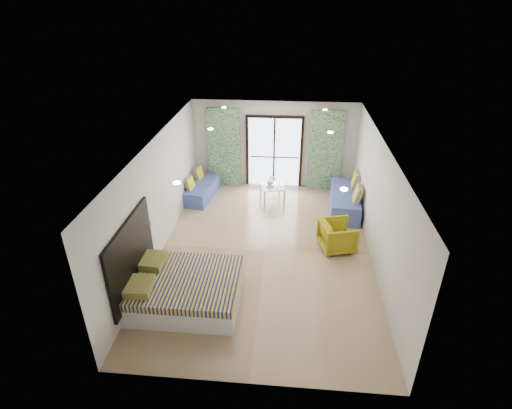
# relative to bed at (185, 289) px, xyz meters

# --- Properties ---
(floor) EXTENTS (5.00, 7.50, 0.01)m
(floor) POSITION_rel_bed_xyz_m (1.48, 1.95, -0.31)
(floor) COLOR #967959
(floor) RESTS_ON ground
(ceiling) EXTENTS (5.00, 7.50, 0.01)m
(ceiling) POSITION_rel_bed_xyz_m (1.48, 1.95, 2.39)
(ceiling) COLOR silver
(ceiling) RESTS_ON ground
(wall_back) EXTENTS (5.00, 0.01, 2.70)m
(wall_back) POSITION_rel_bed_xyz_m (1.48, 5.70, 1.04)
(wall_back) COLOR silver
(wall_back) RESTS_ON ground
(wall_front) EXTENTS (5.00, 0.01, 2.70)m
(wall_front) POSITION_rel_bed_xyz_m (1.48, -1.80, 1.04)
(wall_front) COLOR silver
(wall_front) RESTS_ON ground
(wall_left) EXTENTS (0.01, 7.50, 2.70)m
(wall_left) POSITION_rel_bed_xyz_m (-1.02, 1.95, 1.04)
(wall_left) COLOR silver
(wall_left) RESTS_ON ground
(wall_right) EXTENTS (0.01, 7.50, 2.70)m
(wall_right) POSITION_rel_bed_xyz_m (3.98, 1.95, 1.04)
(wall_right) COLOR silver
(wall_right) RESTS_ON ground
(balcony_door) EXTENTS (1.76, 0.08, 2.28)m
(balcony_door) POSITION_rel_bed_xyz_m (1.48, 5.67, 0.95)
(balcony_door) COLOR black
(balcony_door) RESTS_ON floor
(balcony_rail) EXTENTS (1.52, 0.03, 0.04)m
(balcony_rail) POSITION_rel_bed_xyz_m (1.48, 5.68, 0.64)
(balcony_rail) COLOR #595451
(balcony_rail) RESTS_ON balcony_door
(curtain_left) EXTENTS (1.00, 0.10, 2.50)m
(curtain_left) POSITION_rel_bed_xyz_m (-0.07, 5.52, 0.94)
(curtain_left) COLOR silver
(curtain_left) RESTS_ON floor
(curtain_right) EXTENTS (1.00, 0.10, 2.50)m
(curtain_right) POSITION_rel_bed_xyz_m (3.03, 5.52, 0.94)
(curtain_right) COLOR silver
(curtain_right) RESTS_ON floor
(downlight_a) EXTENTS (0.12, 0.12, 0.02)m
(downlight_a) POSITION_rel_bed_xyz_m (0.08, -0.05, 2.36)
(downlight_a) COLOR #FFE0B2
(downlight_a) RESTS_ON ceiling
(downlight_b) EXTENTS (0.12, 0.12, 0.02)m
(downlight_b) POSITION_rel_bed_xyz_m (2.88, -0.05, 2.36)
(downlight_b) COLOR #FFE0B2
(downlight_b) RESTS_ON ceiling
(downlight_c) EXTENTS (0.12, 0.12, 0.02)m
(downlight_c) POSITION_rel_bed_xyz_m (0.08, 2.95, 2.36)
(downlight_c) COLOR #FFE0B2
(downlight_c) RESTS_ON ceiling
(downlight_d) EXTENTS (0.12, 0.12, 0.02)m
(downlight_d) POSITION_rel_bed_xyz_m (2.88, 2.95, 2.36)
(downlight_d) COLOR #FFE0B2
(downlight_d) RESTS_ON ceiling
(downlight_e) EXTENTS (0.12, 0.12, 0.02)m
(downlight_e) POSITION_rel_bed_xyz_m (0.08, 4.95, 2.36)
(downlight_e) COLOR #FFE0B2
(downlight_e) RESTS_ON ceiling
(downlight_f) EXTENTS (0.12, 0.12, 0.02)m
(downlight_f) POSITION_rel_bed_xyz_m (2.88, 4.95, 2.36)
(downlight_f) COLOR #FFE0B2
(downlight_f) RESTS_ON ceiling
(headboard) EXTENTS (0.06, 2.10, 1.50)m
(headboard) POSITION_rel_bed_xyz_m (-0.98, -0.00, 0.74)
(headboard) COLOR black
(headboard) RESTS_ON floor
(switch_plate) EXTENTS (0.02, 0.10, 0.10)m
(switch_plate) POSITION_rel_bed_xyz_m (-0.99, 1.25, 0.74)
(switch_plate) COLOR silver
(switch_plate) RESTS_ON wall_left
(bed) EXTENTS (2.12, 1.73, 0.73)m
(bed) POSITION_rel_bed_xyz_m (0.00, 0.00, 0.00)
(bed) COLOR silver
(bed) RESTS_ON floor
(daybed_left) EXTENTS (0.85, 1.69, 0.80)m
(daybed_left) POSITION_rel_bed_xyz_m (-0.64, 4.59, -0.06)
(daybed_left) COLOR #4454A3
(daybed_left) RESTS_ON floor
(daybed_right) EXTENTS (0.93, 2.07, 0.99)m
(daybed_right) POSITION_rel_bed_xyz_m (3.60, 4.16, 0.00)
(daybed_right) COLOR #4454A3
(daybed_right) RESTS_ON floor
(coffee_table) EXTENTS (0.84, 0.84, 0.78)m
(coffee_table) POSITION_rel_bed_xyz_m (1.49, 4.64, 0.09)
(coffee_table) COLOR silver
(coffee_table) RESTS_ON floor
(vase) EXTENTS (0.26, 0.27, 0.20)m
(vase) POSITION_rel_bed_xyz_m (1.42, 4.70, 0.24)
(vase) COLOR white
(vase) RESTS_ON coffee_table
(armchair) EXTENTS (0.91, 0.94, 0.80)m
(armchair) POSITION_rel_bed_xyz_m (3.19, 2.17, 0.09)
(armchair) COLOR #9E9214
(armchair) RESTS_ON floor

